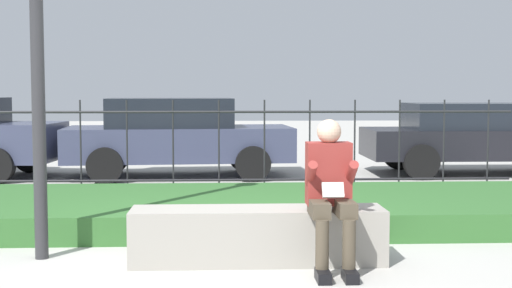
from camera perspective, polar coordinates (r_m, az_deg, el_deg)
The scene contains 7 objects.
ground_plane at distance 6.45m, azimuth -3.10°, elevation -9.49°, with size 60.00×60.00×0.00m, color #B2AFA8.
stone_bench at distance 6.41m, azimuth 0.14°, elevation -7.56°, with size 2.25×0.51×0.49m.
person_seated_reader at distance 6.10m, azimuth 5.97°, elevation -3.49°, with size 0.42×0.73×1.29m.
grass_berm at distance 8.38m, azimuth -3.02°, elevation -5.26°, with size 10.30×2.61×0.29m.
iron_fence at distance 9.97m, azimuth -2.99°, elevation -0.29°, with size 8.30×0.03×1.41m.
car_parked_center at distance 12.75m, azimuth -6.37°, elevation 0.67°, with size 4.07×2.03×1.40m.
car_parked_right at distance 13.71m, azimuth 17.23°, elevation 0.61°, with size 4.17×1.85×1.31m.
Camera 1 is at (0.05, -6.26, 1.54)m, focal length 50.00 mm.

